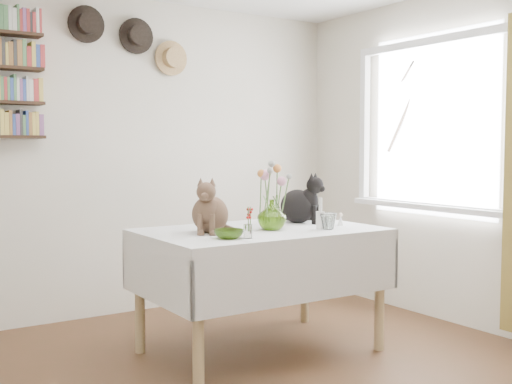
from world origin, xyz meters
TOP-DOWN VIEW (x-y plane):
  - room at (0.00, 0.00)m, footprint 4.08×4.58m
  - window at (1.97, 0.80)m, footprint 0.12×1.52m
  - dining_table at (0.40, 0.83)m, footprint 1.50×0.97m
  - tabby_cat at (0.05, 0.87)m, footprint 0.37×0.38m
  - black_cat at (0.82, 0.98)m, footprint 0.36×0.38m
  - flower_vase at (0.44, 0.76)m, footprint 0.20×0.20m
  - green_bowl at (0.01, 0.57)m, footprint 0.22×0.22m
  - drinking_glass at (0.76, 0.58)m, footprint 0.13×0.13m
  - candlestick at (0.73, 0.62)m, footprint 0.06×0.06m
  - berry_jar at (0.11, 0.52)m, footprint 0.05×0.05m
  - porcelain_figurine at (0.96, 0.69)m, footprint 0.05×0.05m
  - flower_bouquet at (0.44, 0.77)m, footprint 0.17×0.13m
  - wall_hats at (0.12, 2.19)m, footprint 0.98×0.09m

SIDE VIEW (x-z plane):
  - dining_table at x=0.40m, z-range 0.20..1.00m
  - green_bowl at x=0.01m, z-range 0.80..0.85m
  - porcelain_figurine at x=0.96m, z-range 0.80..0.88m
  - drinking_glass at x=0.76m, z-range 0.80..0.91m
  - candlestick at x=0.73m, z-range 0.77..0.97m
  - berry_jar at x=0.11m, z-range 0.79..0.99m
  - flower_vase at x=0.44m, z-range 0.80..1.00m
  - tabby_cat at x=0.05m, z-range 0.80..1.15m
  - black_cat at x=0.82m, z-range 0.80..1.16m
  - flower_bouquet at x=0.44m, z-range 0.94..1.34m
  - room at x=0.00m, z-range -0.04..2.54m
  - window at x=1.97m, z-range 0.74..2.06m
  - wall_hats at x=0.12m, z-range 1.93..2.41m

